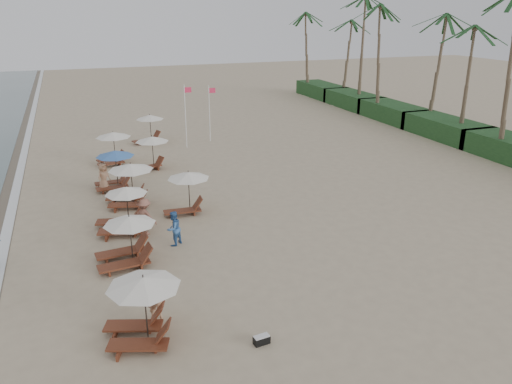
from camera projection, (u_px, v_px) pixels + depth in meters
name	position (u px, v px, depth m)	size (l,w,h in m)	color
ground	(267.00, 251.00, 22.64)	(160.00, 160.00, 0.00)	tan
foam_line	(12.00, 206.00, 27.74)	(0.50, 140.00, 0.02)	white
shrub_hedge	(446.00, 128.00, 42.37)	(3.20, 53.00, 1.60)	#193D1C
palm_row	(452.00, 14.00, 40.01)	(7.00, 52.00, 12.30)	brown
lounger_station_0	(139.00, 309.00, 16.14)	(2.68, 2.41, 2.32)	brown
lounger_station_1	(124.00, 243.00, 21.21)	(2.71, 2.20, 2.15)	brown
lounger_station_2	(121.00, 213.00, 24.35)	(2.70, 2.58, 2.27)	brown
lounger_station_3	(128.00, 185.00, 27.51)	(2.78, 2.45, 2.39)	brown
lounger_station_4	(113.00, 170.00, 30.14)	(2.54, 2.27, 2.36)	brown
lounger_station_5	(112.00, 147.00, 34.88)	(2.57, 2.40, 2.29)	brown
inland_station_0	(186.00, 189.00, 26.40)	(2.68, 2.24, 2.22)	brown
inland_station_1	(150.00, 149.00, 33.77)	(2.68, 2.24, 2.22)	brown
inland_station_2	(148.00, 127.00, 40.59)	(2.85, 2.24, 2.22)	brown
beachgoer_near	(156.00, 298.00, 17.45)	(0.60, 0.39, 1.64)	tan
beachgoer_mid_a	(174.00, 228.00, 22.98)	(0.80, 0.62, 1.65)	#3767A7
beachgoer_mid_b	(145.00, 217.00, 24.03)	(1.19, 0.68, 1.84)	#8D5847
beachgoer_far_b	(104.00, 177.00, 29.88)	(0.85, 0.55, 1.74)	tan
duffel_bag	(262.00, 340.00, 16.34)	(0.56, 0.32, 0.30)	black
flag_pole_near	(186.00, 114.00, 38.54)	(0.60, 0.08, 4.91)	silver
flag_pole_far	(210.00, 111.00, 40.60)	(0.59, 0.08, 4.55)	silver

